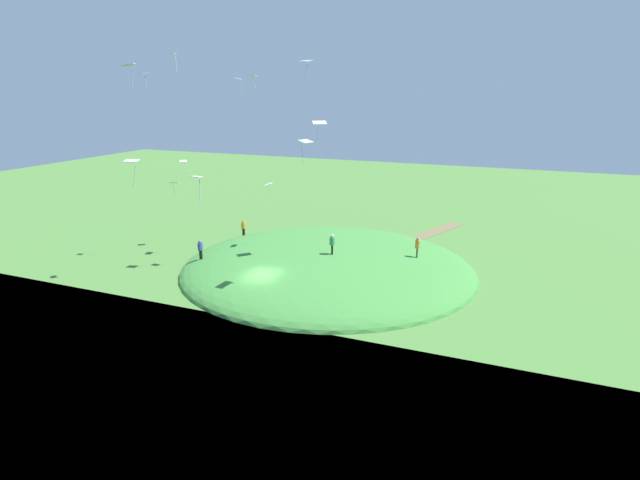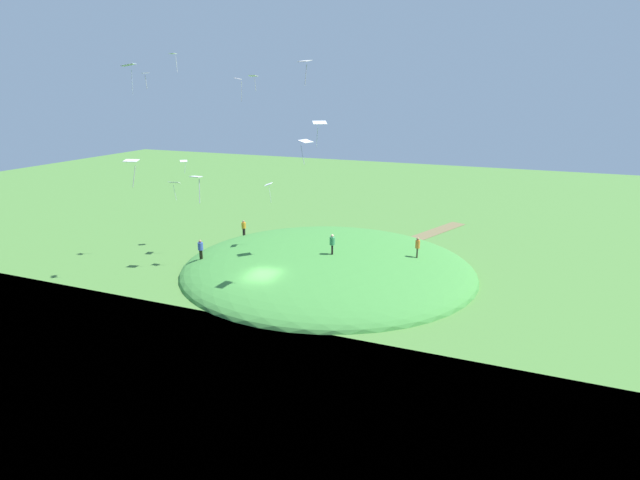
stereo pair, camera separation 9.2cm
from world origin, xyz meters
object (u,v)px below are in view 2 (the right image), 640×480
person_on_hilltop (200,247)px  kite_11 (269,185)px  person_walking_path (332,242)px  kite_5 (145,74)px  kite_8 (253,77)px  kite_1 (173,56)px  kite_10 (197,179)px  kite_2 (174,183)px  kite_12 (131,162)px  person_near_shore (244,226)px  kite_4 (238,80)px  kite_9 (184,162)px  kite_3 (129,66)px  kite_0 (305,142)px  kite_6 (319,124)px  kite_7 (305,63)px  person_with_child (418,245)px

person_on_hilltop → kite_11: 8.40m
person_walking_path → kite_5: 20.23m
person_on_hilltop → kite_8: (2.75, -4.54, 14.77)m
person_walking_path → kite_1: kite_1 is taller
kite_1 → kite_10: (-16.12, -13.24, -7.71)m
kite_2 → kite_12: size_ratio=1.14×
person_near_shore → kite_4: kite_4 is taller
kite_1 → kite_9: size_ratio=1.21×
kite_11 → kite_5: bearing=140.4°
kite_3 → kite_8: (12.64, -1.85, -0.40)m
person_on_hilltop → kite_11: bearing=31.3°
kite_0 → kite_6: 6.05m
kite_5 → kite_10: bearing=-131.3°
kite_4 → kite_9: 10.65m
kite_3 → kite_12: 7.48m
kite_4 → kite_9: (0.62, 7.17, -7.85)m
kite_4 → kite_7: kite_7 is taller
kite_0 → kite_12: kite_0 is taller
kite_8 → kite_1: bearing=88.9°
person_near_shore → kite_8: 16.77m
person_walking_path → kite_3: 21.11m
kite_11 → person_on_hilltop: bearing=133.6°
person_on_hilltop → kite_4: size_ratio=0.86×
kite_5 → kite_6: kite_5 is taller
kite_2 → kite_12: bearing=-149.7°
person_with_child → kite_4: size_ratio=0.87×
kite_8 → kite_12: size_ratio=0.85×
kite_2 → kite_7: (-7.59, -16.13, 9.55)m
kite_10 → person_with_child: bearing=-24.8°
kite_7 → kite_9: bearing=55.0°
kite_0 → kite_12: (-11.13, 5.88, -0.28)m
kite_3 → kite_4: 15.34m
kite_3 → person_on_hilltop: bearing=15.2°
kite_4 → kite_8: kite_8 is taller
person_on_hilltop → kite_6: kite_6 is taller
kite_6 → kite_11: bearing=74.6°
person_near_shore → kite_9: bearing=30.9°
person_near_shore → kite_8: kite_8 is taller
kite_5 → kite_9: size_ratio=0.91×
kite_2 → kite_7: bearing=-115.2°
person_walking_path → kite_6: (0.03, 1.21, 10.03)m
kite_4 → kite_9: bearing=85.0°
kite_5 → kite_6: (6.19, -12.15, -3.85)m
kite_0 → kite_4: kite_4 is taller
kite_8 → kite_9: bearing=72.3°
person_on_hilltop → kite_8: size_ratio=1.40×
kite_12 → kite_9: bearing=30.0°
person_with_child → kite_11: kite_11 is taller
person_with_child → kite_12: kite_12 is taller
kite_7 → kite_2: bearing=64.8°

